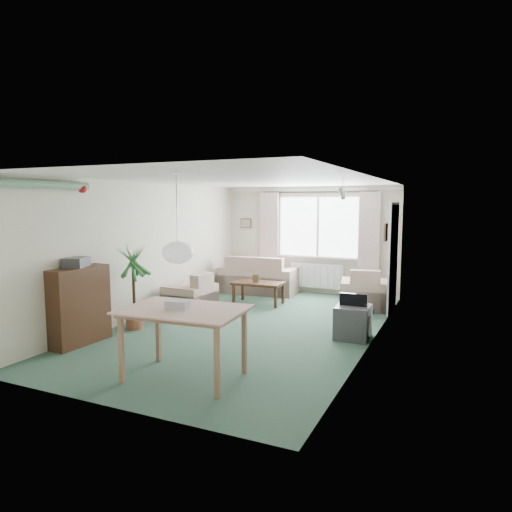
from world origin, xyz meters
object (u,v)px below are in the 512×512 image
at_px(sofa, 259,274).
at_px(dining_table, 184,344).
at_px(armchair_left, 190,292).
at_px(coffee_table, 258,293).
at_px(houseplant, 134,287).
at_px(pet_bed, 360,309).
at_px(bookshelf, 80,306).
at_px(armchair_corner, 365,288).
at_px(tv_cube, 353,322).

xyz_separation_m(sofa, dining_table, (1.29, -5.03, -0.02)).
height_order(armchair_left, coffee_table, armchair_left).
height_order(sofa, houseplant, houseplant).
distance_m(armchair_left, houseplant, 1.47).
relative_size(dining_table, pet_bed, 2.35).
relative_size(armchair_left, coffee_table, 0.82).
bearing_deg(pet_bed, sofa, 158.71).
height_order(houseplant, pet_bed, houseplant).
bearing_deg(houseplant, bookshelf, -101.13).
height_order(armchair_corner, dining_table, dining_table).
xyz_separation_m(armchair_left, dining_table, (1.76, -2.86, 0.04)).
height_order(coffee_table, pet_bed, coffee_table).
relative_size(sofa, bookshelf, 1.51).
xyz_separation_m(dining_table, pet_bed, (1.20, 4.06, -0.35)).
bearing_deg(pet_bed, tv_cube, -81.88).
distance_m(armchair_left, coffee_table, 1.43).
height_order(bookshelf, dining_table, bookshelf).
distance_m(coffee_table, tv_cube, 2.73).
xyz_separation_m(sofa, coffee_table, (0.47, -1.10, -0.20)).
bearing_deg(tv_cube, pet_bed, 96.33).
xyz_separation_m(armchair_corner, armchair_left, (-2.98, -1.56, -0.03)).
height_order(sofa, tv_cube, sofa).
distance_m(bookshelf, houseplant, 0.99).
xyz_separation_m(bookshelf, dining_table, (2.10, -0.47, -0.16)).
xyz_separation_m(armchair_corner, bookshelf, (-3.32, -3.95, 0.17)).
distance_m(coffee_table, houseplant, 2.76).
xyz_separation_m(dining_table, tv_cube, (1.44, 2.39, -0.16)).
relative_size(sofa, dining_table, 1.31).
height_order(armchair_corner, tv_cube, armchair_corner).
bearing_deg(sofa, houseplant, 76.07).
xyz_separation_m(sofa, bookshelf, (-0.81, -4.56, 0.14)).
distance_m(armchair_corner, bookshelf, 5.16).
relative_size(tv_cube, pet_bed, 0.99).
xyz_separation_m(armchair_left, tv_cube, (3.20, -0.47, -0.12)).
bearing_deg(bookshelf, dining_table, -10.28).
bearing_deg(coffee_table, houseplant, -113.67).
bearing_deg(armchair_corner, armchair_left, 15.74).
bearing_deg(tv_cube, bookshelf, -153.30).
bearing_deg(dining_table, bookshelf, 167.36).
distance_m(houseplant, pet_bed, 4.12).
xyz_separation_m(armchair_corner, dining_table, (-1.22, -4.42, 0.01)).
distance_m(armchair_left, bookshelf, 2.42).
bearing_deg(coffee_table, tv_cube, -34.28).
distance_m(houseplant, tv_cube, 3.51).
distance_m(sofa, tv_cube, 3.80).
height_order(armchair_corner, pet_bed, armchair_corner).
distance_m(bookshelf, tv_cube, 4.04).
bearing_deg(coffee_table, pet_bed, 3.79).
height_order(coffee_table, bookshelf, bookshelf).
relative_size(sofa, armchair_left, 2.08).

